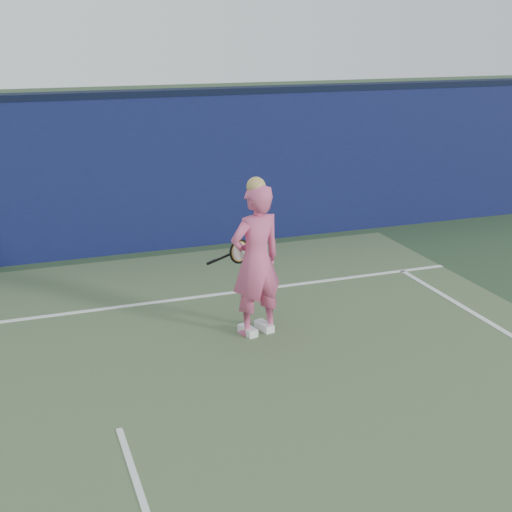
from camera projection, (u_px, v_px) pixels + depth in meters
name	position (u px, v px, depth m)	size (l,w,h in m)	color
ground	(140.00, 493.00, 5.72)	(80.00, 80.00, 0.00)	#2E462B
backstop_wall	(56.00, 181.00, 11.14)	(24.00, 0.40, 2.50)	#0E133D
wall_cap	(49.00, 96.00, 10.74)	(24.00, 0.42, 0.10)	black
player	(256.00, 260.00, 8.41)	(0.76, 0.59, 1.93)	#D45281
racket	(237.00, 252.00, 8.74)	(0.58, 0.15, 0.31)	black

